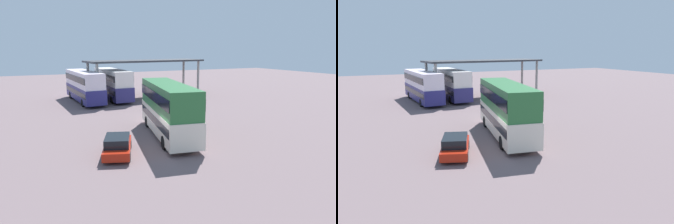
# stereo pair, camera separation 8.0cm
# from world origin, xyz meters

# --- Properties ---
(ground_plane) EXTENTS (140.00, 140.00, 0.00)m
(ground_plane) POSITION_xyz_m (0.00, 0.00, 0.00)
(ground_plane) COLOR #6B595C
(double_decker_main) EXTENTS (4.16, 10.45, 4.31)m
(double_decker_main) POSITION_xyz_m (1.45, 3.29, 2.36)
(double_decker_main) COLOR silver
(double_decker_main) RESTS_ON ground_plane
(parked_hatchback) EXTENTS (2.91, 4.33, 1.35)m
(parked_hatchback) POSITION_xyz_m (-3.48, 0.66, 0.67)
(parked_hatchback) COLOR #AD1F0E
(parked_hatchback) RESTS_ON ground_plane
(double_decker_near_canopy) EXTENTS (3.54, 11.68, 4.13)m
(double_decker_near_canopy) POSITION_xyz_m (-2.17, 22.36, 2.27)
(double_decker_near_canopy) COLOR navy
(double_decker_near_canopy) RESTS_ON ground_plane
(double_decker_mid_row) EXTENTS (2.96, 11.28, 4.20)m
(double_decker_mid_row) POSITION_xyz_m (1.83, 22.91, 2.31)
(double_decker_mid_row) COLOR navy
(double_decker_mid_row) RESTS_ON ground_plane
(depot_canopy) EXTENTS (17.78, 7.27, 5.46)m
(depot_canopy) POSITION_xyz_m (6.83, 22.53, 5.04)
(depot_canopy) COLOR #33353A
(depot_canopy) RESTS_ON ground_plane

